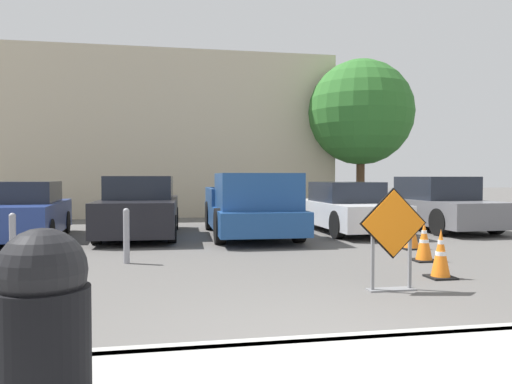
{
  "coord_description": "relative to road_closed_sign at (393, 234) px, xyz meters",
  "views": [
    {
      "loc": [
        -1.42,
        -4.14,
        1.55
      ],
      "look_at": [
        0.54,
        6.41,
        1.22
      ],
      "focal_mm": 35.0,
      "sensor_mm": 36.0,
      "label": 1
    }
  ],
  "objects": [
    {
      "name": "curb_lip",
      "position": [
        -1.63,
        -2.12,
        -0.71
      ],
      "size": [
        27.12,
        0.2,
        0.14
      ],
      "color": "#999993",
      "rests_on": "ground_plane"
    },
    {
      "name": "parked_car_fourth",
      "position": [
        1.99,
        6.96,
        -0.12
      ],
      "size": [
        1.88,
        4.48,
        1.4
      ],
      "rotation": [
        0.0,
        0.0,
        3.16
      ],
      "color": "silver",
      "rests_on": "ground_plane"
    },
    {
      "name": "traffic_cone_nearest",
      "position": [
        1.11,
        0.66,
        -0.41
      ],
      "size": [
        0.39,
        0.39,
        0.76
      ],
      "color": "black",
      "rests_on": "ground_plane"
    },
    {
      "name": "traffic_cone_third",
      "position": [
        2.17,
        3.59,
        -0.44
      ],
      "size": [
        0.45,
        0.45,
        0.68
      ],
      "color": "black",
      "rests_on": "ground_plane"
    },
    {
      "name": "building_facade_backdrop",
      "position": [
        -4.78,
        15.04,
        2.38
      ],
      "size": [
        16.83,
        5.0,
        6.31
      ],
      "color": "beige",
      "rests_on": "ground_plane"
    },
    {
      "name": "traffic_cone_fifth",
      "position": [
        3.21,
        6.49,
        -0.47
      ],
      "size": [
        0.43,
        0.43,
        0.63
      ],
      "color": "black",
      "rests_on": "ground_plane"
    },
    {
      "name": "ground_plane",
      "position": [
        -1.63,
        7.88,
        -0.78
      ],
      "size": [
        96.0,
        96.0,
        0.0
      ],
      "primitive_type": "plane",
      "color": "#565451"
    },
    {
      "name": "pickup_truck",
      "position": [
        -0.83,
        6.29,
        -0.03
      ],
      "size": [
        2.17,
        5.27,
        1.63
      ],
      "rotation": [
        0.0,
        0.0,
        3.12
      ],
      "color": "navy",
      "rests_on": "ground_plane"
    },
    {
      "name": "parked_car_third",
      "position": [
        -3.64,
        6.98,
        -0.05
      ],
      "size": [
        2.05,
        4.65,
        1.56
      ],
      "rotation": [
        0.0,
        0.0,
        3.1
      ],
      "color": "black",
      "rests_on": "ground_plane"
    },
    {
      "name": "bollard_second",
      "position": [
        -5.59,
        2.86,
        -0.28
      ],
      "size": [
        0.12,
        0.12,
        0.93
      ],
      "color": "gray",
      "rests_on": "ground_plane"
    },
    {
      "name": "road_closed_sign",
      "position": [
        0.0,
        0.0,
        0.0
      ],
      "size": [
        0.96,
        0.2,
        1.4
      ],
      "color": "black",
      "rests_on": "ground_plane"
    },
    {
      "name": "traffic_cone_fourth",
      "position": [
        2.71,
        5.05,
        -0.42
      ],
      "size": [
        0.38,
        0.38,
        0.74
      ],
      "color": "black",
      "rests_on": "ground_plane"
    },
    {
      "name": "bollard_nearest",
      "position": [
        -3.7,
        2.86,
        -0.25
      ],
      "size": [
        0.12,
        0.12,
        0.99
      ],
      "color": "gray",
      "rests_on": "ground_plane"
    },
    {
      "name": "traffic_cone_second",
      "position": [
        1.65,
        2.12,
        -0.42
      ],
      "size": [
        0.41,
        0.41,
        0.73
      ],
      "color": "black",
      "rests_on": "ground_plane"
    },
    {
      "name": "street_tree_behind_lot",
      "position": [
        4.45,
        11.96,
        3.24
      ],
      "size": [
        4.03,
        4.03,
        6.04
      ],
      "color": "#513823",
      "rests_on": "ground_plane"
    },
    {
      "name": "parked_car_second",
      "position": [
        -6.47,
        6.7,
        -0.11
      ],
      "size": [
        2.01,
        4.19,
        1.43
      ],
      "rotation": [
        0.0,
        0.0,
        3.19
      ],
      "color": "navy",
      "rests_on": "ground_plane"
    },
    {
      "name": "trash_bin",
      "position": [
        -3.7,
        -3.37,
        -0.06
      ],
      "size": [
        0.51,
        0.51,
        1.13
      ],
      "color": "black",
      "rests_on": "sidewalk_strip"
    },
    {
      "name": "parked_car_fifth",
      "position": [
        4.81,
        7.05,
        -0.06
      ],
      "size": [
        2.02,
        4.51,
        1.55
      ],
      "rotation": [
        0.0,
        0.0,
        3.18
      ],
      "color": "slate",
      "rests_on": "ground_plane"
    }
  ]
}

